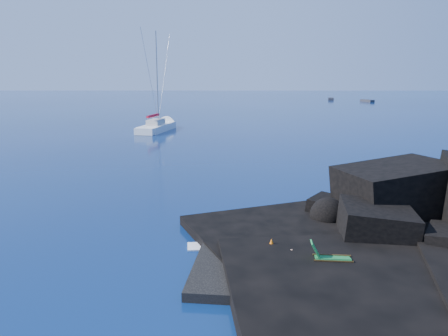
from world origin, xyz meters
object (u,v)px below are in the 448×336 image
object	(u,v)px
sunbather	(282,255)
distant_boat_a	(331,100)
marker_cone	(271,244)
deck_chair	(333,253)
sailboat	(157,131)
distant_boat_b	(367,102)

from	to	relation	value
sunbather	distant_boat_a	xyz separation A→B (m)	(29.63, 117.33, -0.53)
sunbather	marker_cone	size ratio (longest dim) A/B	3.66
sunbather	deck_chair	bearing A→B (deg)	-50.80
sailboat	distant_boat_b	distance (m)	82.00
marker_cone	distant_boat_a	bearing A→B (deg)	75.57
deck_chair	sailboat	bearing A→B (deg)	112.06
sailboat	distant_boat_a	world-z (taller)	sailboat
sailboat	sunbather	size ratio (longest dim) A/B	7.08
sailboat	marker_cone	xyz separation A→B (m)	(11.06, -41.68, 0.60)
marker_cone	distant_boat_a	distance (m)	120.24
sailboat	distant_boat_b	xyz separation A→B (m)	(49.11, 65.66, 0.00)
sunbather	distant_boat_b	distance (m)	114.61
marker_cone	distant_boat_b	bearing A→B (deg)	70.48
sailboat	sunbather	distance (m)	44.06
distant_boat_a	distant_boat_b	distance (m)	12.18
sunbather	distant_boat_b	xyz separation A→B (m)	(37.72, 108.23, -0.53)
deck_chair	marker_cone	size ratio (longest dim) A/B	2.94
sailboat	marker_cone	size ratio (longest dim) A/B	25.94
deck_chair	distant_boat_a	bearing A→B (deg)	81.79
marker_cone	distant_boat_a	xyz separation A→B (m)	(29.96, 116.45, -0.60)
marker_cone	sailboat	bearing A→B (deg)	104.86
sailboat	distant_boat_b	bearing A→B (deg)	65.12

